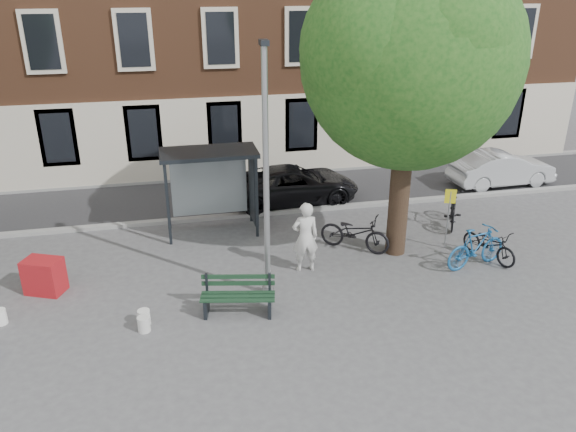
# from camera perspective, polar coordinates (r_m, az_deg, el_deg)

# --- Properties ---
(ground) EXTENTS (90.00, 90.00, 0.00)m
(ground) POSITION_cam_1_polar(r_m,az_deg,el_deg) (14.21, -2.05, -7.85)
(ground) COLOR #4C4C4F
(ground) RESTS_ON ground
(road) EXTENTS (40.00, 4.00, 0.01)m
(road) POSITION_cam_1_polar(r_m,az_deg,el_deg) (20.47, -5.61, 2.08)
(road) COLOR #28282B
(road) RESTS_ON ground
(curb_near) EXTENTS (40.00, 0.25, 0.12)m
(curb_near) POSITION_cam_1_polar(r_m,az_deg,el_deg) (18.61, -4.84, 0.09)
(curb_near) COLOR gray
(curb_near) RESTS_ON ground
(curb_far) EXTENTS (40.00, 0.25, 0.12)m
(curb_far) POSITION_cam_1_polar(r_m,az_deg,el_deg) (22.32, -6.25, 4.00)
(curb_far) COLOR gray
(curb_far) RESTS_ON ground
(lamppost) EXTENTS (0.28, 0.35, 6.11)m
(lamppost) POSITION_cam_1_polar(r_m,az_deg,el_deg) (13.00, -2.22, 2.73)
(lamppost) COLOR #9EA0A3
(lamppost) RESTS_ON ground
(tree_right) EXTENTS (5.76, 5.60, 8.20)m
(tree_right) POSITION_cam_1_polar(r_m,az_deg,el_deg) (14.83, 12.65, 16.02)
(tree_right) COLOR black
(tree_right) RESTS_ON ground
(bus_shelter) EXTENTS (2.85, 1.45, 2.62)m
(bus_shelter) POSITION_cam_1_polar(r_m,az_deg,el_deg) (17.06, -6.67, 4.52)
(bus_shelter) COLOR #1E2328
(bus_shelter) RESTS_ON ground
(painter) EXTENTS (0.71, 0.47, 1.95)m
(painter) POSITION_cam_1_polar(r_m,az_deg,el_deg) (14.84, 1.76, -2.16)
(painter) COLOR silver
(painter) RESTS_ON ground
(bench) EXTENTS (1.80, 0.89, 0.89)m
(bench) POSITION_cam_1_polar(r_m,az_deg,el_deg) (13.30, -5.10, -8.23)
(bench) COLOR #1E2328
(bench) RESTS_ON ground
(bike_a) EXTENTS (2.09, 1.82, 1.09)m
(bike_a) POSITION_cam_1_polar(r_m,az_deg,el_deg) (16.25, 6.80, -1.67)
(bike_a) COLOR black
(bike_a) RESTS_ON ground
(bike_b) EXTENTS (2.02, 1.01, 1.17)m
(bike_b) POSITION_cam_1_polar(r_m,az_deg,el_deg) (16.01, 18.59, -3.01)
(bike_b) COLOR #1A5691
(bike_b) RESTS_ON ground
(bike_c) EXTENTS (1.20, 1.86, 0.92)m
(bike_c) POSITION_cam_1_polar(r_m,az_deg,el_deg) (16.61, 19.78, -2.70)
(bike_c) COLOR black
(bike_c) RESTS_ON ground
(bike_d) EXTENTS (1.31, 1.89, 1.11)m
(bike_d) POSITION_cam_1_polar(r_m,az_deg,el_deg) (18.49, 16.42, 0.70)
(bike_d) COLOR black
(bike_d) RESTS_ON ground
(car_dark) EXTENTS (4.68, 2.35, 1.27)m
(car_dark) POSITION_cam_1_polar(r_m,az_deg,el_deg) (19.64, 0.54, 3.24)
(car_dark) COLOR black
(car_dark) RESTS_ON ground
(car_silver) EXTENTS (4.02, 1.57, 1.30)m
(car_silver) POSITION_cam_1_polar(r_m,az_deg,el_deg) (22.75, 20.87, 4.54)
(car_silver) COLOR #B8BCC1
(car_silver) RESTS_ON ground
(red_stand) EXTENTS (1.06, 0.91, 0.90)m
(red_stand) POSITION_cam_1_polar(r_m,az_deg,el_deg) (15.31, -23.53, -5.60)
(red_stand) COLOR #A6161B
(red_stand) RESTS_ON ground
(bucket_a) EXTENTS (0.30, 0.30, 0.36)m
(bucket_a) POSITION_cam_1_polar(r_m,az_deg,el_deg) (13.37, -14.41, -9.93)
(bucket_a) COLOR silver
(bucket_a) RESTS_ON ground
(bucket_b) EXTENTS (0.31, 0.31, 0.36)m
(bucket_b) POSITION_cam_1_polar(r_m,az_deg,el_deg) (13.13, -14.43, -10.59)
(bucket_b) COLOR silver
(bucket_b) RESTS_ON ground
(bucket_c) EXTENTS (0.36, 0.36, 0.36)m
(bucket_c) POSITION_cam_1_polar(r_m,az_deg,el_deg) (14.54, -27.19, -9.10)
(bucket_c) COLOR white
(bucket_c) RESTS_ON ground
(notice_sign) EXTENTS (0.31, 0.13, 1.82)m
(notice_sign) POSITION_cam_1_polar(r_m,az_deg,el_deg) (16.57, 16.06, 0.92)
(notice_sign) COLOR #9EA0A3
(notice_sign) RESTS_ON ground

